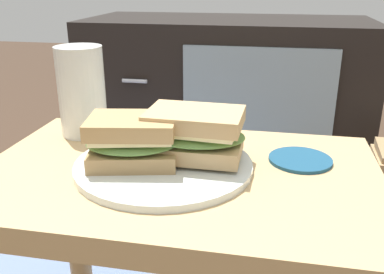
% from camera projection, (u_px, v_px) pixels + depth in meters
% --- Properties ---
extents(side_table, '(0.56, 0.36, 0.46)m').
position_uv_depth(side_table, '(179.00, 225.00, 0.63)').
color(side_table, tan).
rests_on(side_table, ground).
extents(tv_cabinet, '(0.96, 0.46, 0.58)m').
position_uv_depth(tv_cabinet, '(226.00, 101.00, 1.53)').
color(tv_cabinet, black).
rests_on(tv_cabinet, ground).
extents(area_rug, '(0.94, 0.65, 0.01)m').
position_uv_depth(area_rug, '(100.00, 251.00, 1.17)').
color(area_rug, '#384C72').
rests_on(area_rug, ground).
extents(plate, '(0.25, 0.25, 0.01)m').
position_uv_depth(plate, '(165.00, 164.00, 0.60)').
color(plate, silver).
rests_on(plate, side_table).
extents(sandwich_front, '(0.14, 0.11, 0.07)m').
position_uv_depth(sandwich_front, '(132.00, 141.00, 0.58)').
color(sandwich_front, tan).
rests_on(sandwich_front, plate).
extents(sandwich_back, '(0.14, 0.10, 0.07)m').
position_uv_depth(sandwich_back, '(195.00, 133.00, 0.59)').
color(sandwich_back, tan).
rests_on(sandwich_back, plate).
extents(beer_glass, '(0.08, 0.08, 0.15)m').
position_uv_depth(beer_glass, '(82.00, 93.00, 0.71)').
color(beer_glass, silver).
rests_on(beer_glass, side_table).
extents(coaster, '(0.09, 0.09, 0.01)m').
position_uv_depth(coaster, '(300.00, 160.00, 0.62)').
color(coaster, navy).
rests_on(coaster, side_table).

